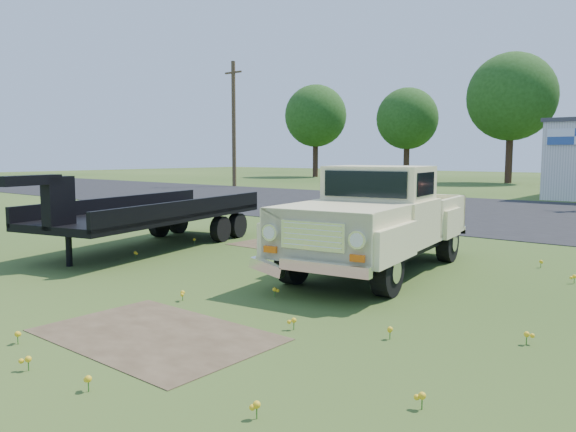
% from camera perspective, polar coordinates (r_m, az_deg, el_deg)
% --- Properties ---
extents(ground, '(140.00, 140.00, 0.00)m').
position_cam_1_polar(ground, '(10.56, -5.21, -6.40)').
color(ground, '#274415').
rests_on(ground, ground).
extents(asphalt_lot, '(90.00, 14.00, 0.02)m').
position_cam_1_polar(asphalt_lot, '(23.58, 21.35, 0.20)').
color(asphalt_lot, black).
rests_on(asphalt_lot, ground).
extents(dirt_patch_a, '(3.00, 2.00, 0.01)m').
position_cam_1_polar(dirt_patch_a, '(7.56, -13.30, -11.69)').
color(dirt_patch_a, '#463625').
rests_on(dirt_patch_a, ground).
extents(dirt_patch_b, '(2.20, 1.60, 0.01)m').
position_cam_1_polar(dirt_patch_b, '(14.42, -1.08, -2.96)').
color(dirt_patch_b, '#463625').
rests_on(dirt_patch_b, ground).
extents(utility_pole_west, '(1.60, 0.30, 9.00)m').
position_cam_1_polar(utility_pole_west, '(41.48, -5.53, 9.39)').
color(utility_pole_west, '#473320').
rests_on(utility_pole_west, ground).
extents(treeline_a, '(6.40, 6.40, 9.52)m').
position_cam_1_polar(treeline_a, '(59.14, 2.82, 10.11)').
color(treeline_a, '#372219').
rests_on(treeline_a, ground).
extents(treeline_b, '(5.76, 5.76, 8.57)m').
position_cam_1_polar(treeline_b, '(54.62, 12.03, 9.63)').
color(treeline_b, '#372219').
rests_on(treeline_b, ground).
extents(treeline_c, '(7.04, 7.04, 10.47)m').
position_cam_1_polar(treeline_c, '(49.46, 21.76, 11.18)').
color(treeline_c, '#372219').
rests_on(treeline_c, ground).
extents(vintage_pickup_truck, '(3.06, 6.05, 2.10)m').
position_cam_1_polar(vintage_pickup_truck, '(11.16, 9.17, -0.30)').
color(vintage_pickup_truck, beige).
rests_on(vintage_pickup_truck, ground).
extents(flatbed_trailer, '(3.93, 7.42, 1.93)m').
position_cam_1_polar(flatbed_trailer, '(14.35, -13.58, 0.70)').
color(flatbed_trailer, black).
rests_on(flatbed_trailer, ground).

